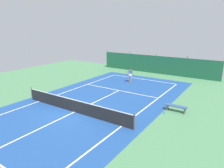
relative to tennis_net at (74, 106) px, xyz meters
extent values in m
plane|color=#4C8456|center=(0.00, 0.00, -0.51)|extent=(36.00, 36.00, 0.00)
cube|color=#1E478C|center=(0.00, 0.00, -0.51)|extent=(11.02, 26.60, 0.01)
cube|color=white|center=(0.00, 11.90, -0.50)|extent=(8.22, 0.10, 0.01)
cube|color=white|center=(-4.11, 0.00, -0.50)|extent=(0.10, 23.80, 0.01)
cube|color=white|center=(4.11, 0.00, -0.50)|extent=(0.10, 23.80, 0.01)
cube|color=white|center=(0.00, 6.40, -0.50)|extent=(8.22, 0.10, 0.01)
cube|color=white|center=(0.00, 0.00, -0.50)|extent=(0.10, 12.80, 0.01)
cube|color=white|center=(0.00, 11.75, -0.50)|extent=(0.10, 0.30, 0.01)
cube|color=black|center=(0.00, 0.00, -0.04)|extent=(9.92, 0.03, 0.95)
cube|color=white|center=(0.00, 0.00, 0.46)|extent=(9.92, 0.04, 0.05)
cylinder|color=#47474C|center=(-5.01, 0.00, 0.04)|extent=(0.10, 0.10, 1.10)
cylinder|color=#47474C|center=(5.01, 0.00, 0.04)|extent=(0.10, 0.10, 1.10)
cube|color=#195138|center=(0.00, 15.88, 0.69)|extent=(16.22, 0.06, 2.40)
cylinder|color=#595B60|center=(-8.11, 15.94, 0.84)|extent=(0.08, 0.08, 2.70)
cylinder|color=#595B60|center=(-4.05, 15.94, 0.84)|extent=(0.08, 0.08, 2.70)
cylinder|color=#595B60|center=(0.00, 15.94, 0.84)|extent=(0.08, 0.08, 2.70)
cylinder|color=#595B60|center=(4.05, 15.94, 0.84)|extent=(0.08, 0.08, 2.70)
cylinder|color=#595B60|center=(8.11, 15.94, 0.84)|extent=(0.08, 0.08, 2.70)
cube|color=#234C1E|center=(0.00, 16.48, 0.04)|extent=(14.60, 0.70, 1.10)
cylinder|color=#9E7051|center=(-0.48, 9.79, -0.10)|extent=(0.12, 0.12, 0.82)
cylinder|color=#9E7051|center=(-0.68, 9.77, -0.10)|extent=(0.12, 0.12, 0.82)
cylinder|color=white|center=(-0.58, 9.78, 0.39)|extent=(0.40, 0.40, 0.22)
cube|color=#2D6BB7|center=(-0.58, 9.78, 0.59)|extent=(0.38, 0.24, 0.56)
sphere|color=#9E7051|center=(-0.58, 9.78, 1.02)|extent=(0.22, 0.22, 0.22)
cylinder|color=black|center=(-0.58, 9.78, 1.11)|extent=(0.23, 0.23, 0.04)
cylinder|color=#9E7051|center=(-0.35, 9.80, 0.62)|extent=(0.09, 0.09, 0.58)
cylinder|color=#9E7051|center=(-0.80, 9.63, 0.62)|extent=(0.14, 0.53, 0.41)
cylinder|color=black|center=(-0.82, 9.33, 0.51)|extent=(0.06, 0.28, 0.13)
torus|color=teal|center=(-0.82, 9.33, 0.73)|extent=(0.32, 0.16, 0.29)
sphere|color=#CCDB33|center=(-1.51, 6.44, -0.48)|extent=(0.07, 0.07, 0.07)
sphere|color=#CCDB33|center=(-0.19, 5.70, -0.48)|extent=(0.07, 0.07, 0.07)
sphere|color=#CCDB33|center=(-0.34, 7.94, -0.48)|extent=(0.07, 0.07, 0.07)
cube|color=silver|center=(3.29, 18.80, 0.21)|extent=(1.90, 4.24, 0.80)
cube|color=#2D333D|center=(3.29, 18.80, 0.89)|extent=(1.57, 1.93, 0.56)
cylinder|color=black|center=(4.22, 17.52, -0.19)|extent=(0.24, 0.65, 0.64)
cylinder|color=black|center=(2.42, 17.48, -0.19)|extent=(0.24, 0.65, 0.64)
cylinder|color=black|center=(4.15, 20.12, -0.19)|extent=(0.24, 0.65, 0.64)
cylinder|color=black|center=(2.36, 20.08, -0.19)|extent=(0.24, 0.65, 0.64)
cube|color=#335184|center=(6.31, 4.27, -0.06)|extent=(1.60, 0.40, 0.08)
cube|color=#4C4C51|center=(5.66, 4.27, -0.29)|extent=(0.08, 0.36, 0.45)
cube|color=#4C4C51|center=(6.96, 4.27, -0.29)|extent=(0.08, 0.36, 0.45)
cylinder|color=#338CD8|center=(5.75, 3.39, -0.39)|extent=(0.08, 0.08, 0.24)
camera|label=1|loc=(10.16, -10.28, 5.66)|focal=32.82mm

